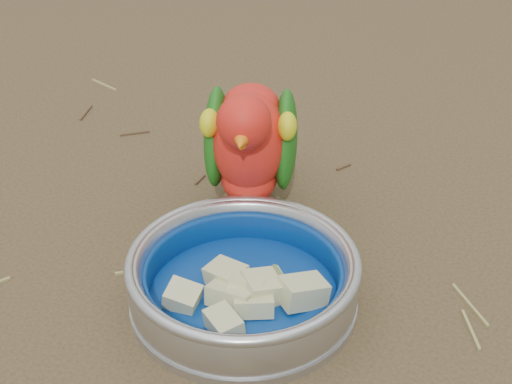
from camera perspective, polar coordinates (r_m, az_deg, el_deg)
The scene contains 6 objects.
ground at distance 0.83m, azimuth -7.84°, elevation -9.00°, with size 60.00×60.00×0.00m, color #4B3A25.
food_bowl at distance 0.83m, azimuth -0.91°, elevation -7.76°, with size 0.24×0.24×0.02m, color #B2B2BA.
bowl_wall at distance 0.81m, azimuth -0.93°, elevation -6.15°, with size 0.24×0.24×0.04m, color #B2B2BA, non-canonical shape.
fruit_wedges at distance 0.82m, azimuth -0.92°, elevation -6.53°, with size 0.14×0.14×0.03m, color #C8C28D, non-canonical shape.
lory_parrot at distance 0.91m, azimuth -0.48°, elevation 2.81°, with size 0.11×0.23×0.19m, color red, non-canonical shape.
ground_debris at distance 0.89m, azimuth -6.59°, elevation -5.20°, with size 0.90×0.80×0.01m, color #94884F, non-canonical shape.
Camera 1 is at (0.42, -0.47, 0.55)m, focal length 55.00 mm.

